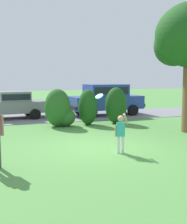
% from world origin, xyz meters
% --- Properties ---
extents(ground_plane, '(80.00, 80.00, 0.00)m').
position_xyz_m(ground_plane, '(0.00, 0.00, 0.00)').
color(ground_plane, '#518E42').
extents(driveway_strip, '(28.00, 4.40, 0.02)m').
position_xyz_m(driveway_strip, '(0.00, 7.92, 0.01)').
color(driveway_strip, slate).
rests_on(driveway_strip, ground).
extents(shrub_centre_left, '(1.50, 1.25, 1.83)m').
position_xyz_m(shrub_centre_left, '(-0.27, 4.67, 0.80)').
color(shrub_centre_left, '#286023').
rests_on(shrub_centre_left, ground).
extents(shrub_centre, '(0.95, 1.07, 1.77)m').
position_xyz_m(shrub_centre, '(1.20, 4.71, 0.89)').
color(shrub_centre, '#1E511C').
rests_on(shrub_centre, ground).
extents(shrub_centre_right, '(1.13, 1.09, 1.86)m').
position_xyz_m(shrub_centre_right, '(2.71, 4.66, 0.93)').
color(shrub_centre_right, '#1E511C').
rests_on(shrub_centre_right, ground).
extents(parked_sedan, '(4.53, 2.35, 1.56)m').
position_xyz_m(parked_sedan, '(-2.33, 8.16, 0.85)').
color(parked_sedan, gray).
rests_on(parked_sedan, ground).
extents(parked_suv, '(4.84, 2.41, 1.92)m').
position_xyz_m(parked_suv, '(3.38, 7.81, 1.08)').
color(parked_suv, '#28429E').
rests_on(parked_suv, ground).
extents(child_thrower, '(0.48, 0.24, 1.29)m').
position_xyz_m(child_thrower, '(0.43, -0.97, 0.72)').
color(child_thrower, white).
rests_on(child_thrower, ground).
extents(frisbee, '(0.29, 0.28, 0.22)m').
position_xyz_m(frisbee, '(0.01, -0.14, 1.77)').
color(frisbee, '#1EB7B2').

